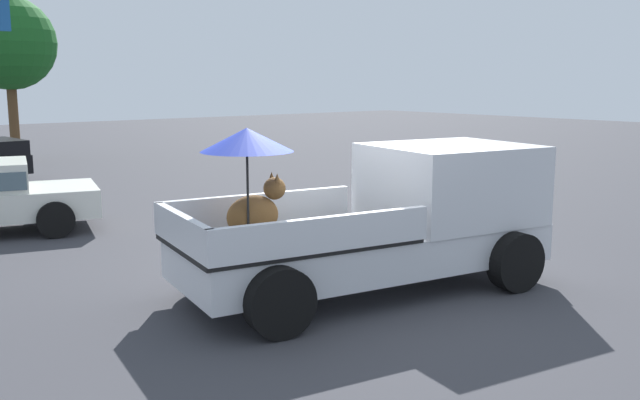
% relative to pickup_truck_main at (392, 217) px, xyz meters
% --- Properties ---
extents(ground_plane, '(80.00, 80.00, 0.00)m').
position_rel_pickup_truck_main_xyz_m(ground_plane, '(-0.42, 0.07, -0.96)').
color(ground_plane, '#38383D').
extents(pickup_truck_main, '(5.30, 2.96, 2.24)m').
position_rel_pickup_truck_main_xyz_m(pickup_truck_main, '(0.00, 0.00, 0.00)').
color(pickup_truck_main, black).
rests_on(pickup_truck_main, ground).
extents(tree_by_lot, '(3.10, 3.10, 5.55)m').
position_rel_pickup_truck_main_xyz_m(tree_by_lot, '(0.29, 18.21, 3.02)').
color(tree_by_lot, brown).
rests_on(tree_by_lot, ground).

